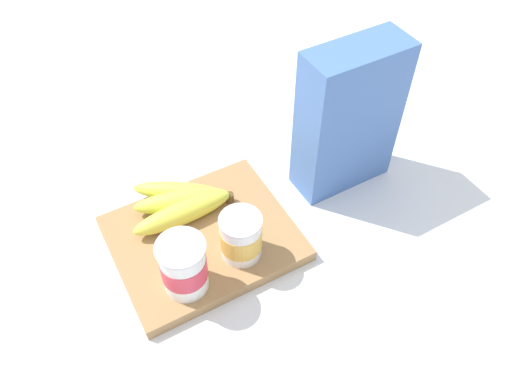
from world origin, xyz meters
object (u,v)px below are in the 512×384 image
object	(u,v)px
cutting_board	(203,238)
yogurt_cup_front	(241,237)
yogurt_cup_back	(184,266)
cereal_box	(348,119)
banana_bunch	(183,202)

from	to	relation	value
cutting_board	yogurt_cup_front	size ratio (longest dim) A/B	3.52
yogurt_cup_front	cutting_board	bearing A→B (deg)	-57.31
cutting_board	yogurt_cup_back	bearing A→B (deg)	50.63
yogurt_cup_front	yogurt_cup_back	distance (m)	0.10
cereal_box	cutting_board	bearing A→B (deg)	-177.12
cutting_board	yogurt_cup_back	size ratio (longest dim) A/B	2.96
yogurt_cup_front	banana_bunch	world-z (taller)	yogurt_cup_front
yogurt_cup_front	cereal_box	bearing A→B (deg)	-162.27
banana_bunch	cutting_board	bearing A→B (deg)	95.14
cereal_box	yogurt_cup_back	bearing A→B (deg)	-165.80
cutting_board	banana_bunch	distance (m)	0.07
cereal_box	banana_bunch	world-z (taller)	cereal_box
cutting_board	cereal_box	bearing A→B (deg)	-176.55
cereal_box	banana_bunch	bearing A→B (deg)	170.35
cereal_box	yogurt_cup_front	bearing A→B (deg)	-162.84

